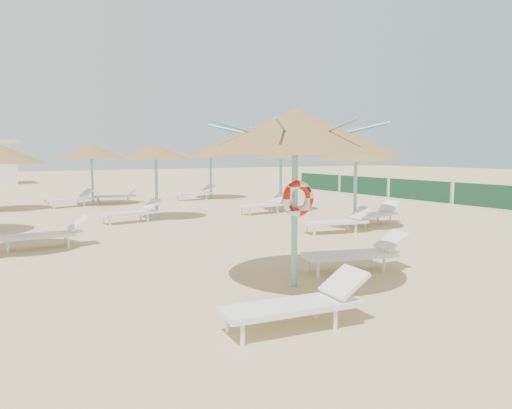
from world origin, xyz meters
TOP-DOWN VIEW (x-y plane):
  - ground at (0.00, 0.00)m, footprint 120.00×120.00m
  - main_palapa at (-0.35, -0.05)m, footprint 3.46×3.46m
  - lounger_main_a at (-1.49, -1.83)m, footprint 2.08×0.80m
  - lounger_main_b at (1.44, 0.28)m, footprint 2.19×1.15m
  - palapa_field at (0.00, 11.28)m, footprint 15.16×14.20m
  - windbreak_fence at (14.00, 9.96)m, footprint 0.08×19.84m

SIDE VIEW (x-z plane):
  - ground at x=0.00m, z-range 0.00..0.00m
  - lounger_main_a at x=-1.49m, z-range -0.02..0.72m
  - lounger_main_b at x=1.44m, z-range -0.02..0.75m
  - windbreak_fence at x=14.00m, z-range -0.05..1.05m
  - palapa_field at x=0.00m, z-range 0.94..3.66m
  - main_palapa at x=-0.35m, z-range 1.15..4.25m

